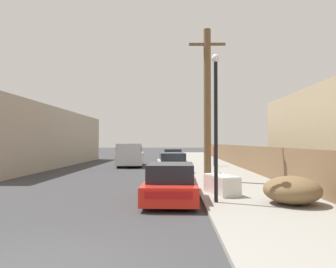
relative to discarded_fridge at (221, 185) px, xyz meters
name	(u,v)px	position (x,y,z in m)	size (l,w,h in m)	color
sidewalk_curb	(210,165)	(1.30, 16.28, -0.41)	(4.20, 63.00, 0.12)	gray
discarded_fridge	(221,185)	(0.00, 0.00, 0.00)	(1.18, 1.87, 0.72)	silver
parked_sports_car_red	(171,184)	(-1.85, -0.75, 0.12)	(1.82, 4.44, 1.30)	red
car_parked_mid	(172,163)	(-1.89, 9.61, 0.15)	(2.18, 4.40, 1.31)	silver
car_parked_far	(173,157)	(-1.88, 19.12, 0.17)	(1.85, 4.13, 1.35)	silver
pickup_truck	(130,155)	(-5.36, 14.80, 0.48)	(2.35, 5.63, 1.91)	silver
utility_pole	(207,103)	(-0.10, 4.07, 3.49)	(1.80, 0.36, 7.51)	brown
street_lamp	(216,116)	(-0.40, -1.63, 2.39)	(0.26, 0.26, 4.72)	black
brush_pile	(292,190)	(1.90, -1.89, 0.08)	(1.73, 1.82, 0.86)	brown
wooden_fence	(237,156)	(3.25, 14.09, 0.48)	(0.08, 42.28, 1.65)	brown
building_left_block	(26,138)	(-14.15, 15.09, 1.87)	(7.00, 22.40, 4.67)	tan
pedestrian	(215,154)	(1.51, 14.02, 0.58)	(0.34, 0.34, 1.78)	#282D42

